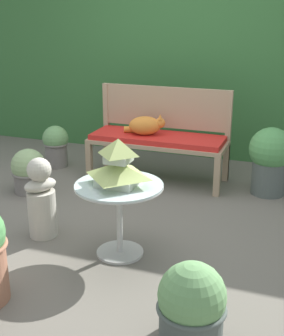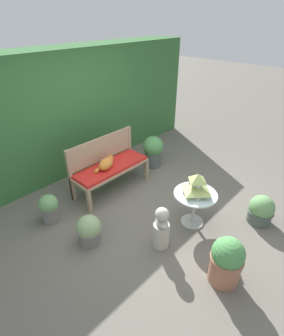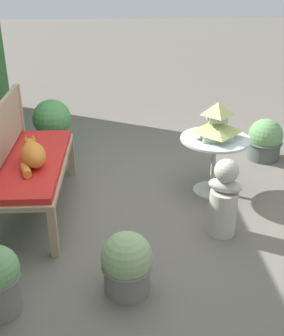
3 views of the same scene
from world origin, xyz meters
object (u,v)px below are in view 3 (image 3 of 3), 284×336
object	(u,v)px
cat	(33,155)
potted_plant_table_far	(53,127)
pagoda_birdhouse	(216,123)
garden_bust	(224,200)
potted_plant_path_edge	(265,140)
potted_plant_patio_mid	(127,264)
garden_bench	(35,166)
patio_table	(214,150)

from	to	relation	value
cat	potted_plant_table_far	world-z (taller)	cat
pagoda_birdhouse	potted_plant_table_far	size ratio (longest dim) A/B	0.55
potted_plant_table_far	garden_bust	bearing A→B (deg)	-135.88
cat	pagoda_birdhouse	bearing A→B (deg)	-95.19
potted_plant_path_edge	potted_plant_table_far	bearing A→B (deg)	85.90
pagoda_birdhouse	garden_bust	bearing A→B (deg)	174.96
pagoda_birdhouse	potted_plant_table_far	bearing A→B (deg)	60.71
potted_plant_patio_mid	potted_plant_table_far	xyz separation A→B (m)	(2.25, 0.78, 0.15)
cat	potted_plant_patio_mid	xyz separation A→B (m)	(-0.97, -0.74, -0.38)
potted_plant_table_far	cat	bearing A→B (deg)	-178.55
garden_bust	potted_plant_path_edge	world-z (taller)	garden_bust
potted_plant_patio_mid	potted_plant_path_edge	distance (m)	2.62
garden_bench	potted_plant_path_edge	size ratio (longest dim) A/B	3.09
cat	garden_bust	bearing A→B (deg)	-120.46
pagoda_birdhouse	potted_plant_path_edge	bearing A→B (deg)	-45.16
garden_bench	pagoda_birdhouse	bearing A→B (deg)	-81.39
pagoda_birdhouse	garden_bust	xyz separation A→B (m)	(-0.70, 0.06, -0.39)
pagoda_birdhouse	garden_bust	world-z (taller)	pagoda_birdhouse
garden_bench	potted_plant_table_far	world-z (taller)	potted_plant_table_far
cat	pagoda_birdhouse	world-z (taller)	pagoda_birdhouse
pagoda_birdhouse	garden_bench	bearing A→B (deg)	98.61
pagoda_birdhouse	potted_plant_patio_mid	bearing A→B (deg)	147.64
garden_bench	potted_plant_path_edge	world-z (taller)	garden_bench
cat	potted_plant_table_far	bearing A→B (deg)	-16.87
cat	patio_table	bearing A→B (deg)	-95.19
garden_bench	cat	world-z (taller)	cat
pagoda_birdhouse	cat	bearing A→B (deg)	103.12
garden_bench	garden_bust	distance (m)	1.62
potted_plant_path_edge	garden_bust	bearing A→B (deg)	150.76
pagoda_birdhouse	garden_bust	size ratio (longest dim) A/B	0.56
garden_bench	potted_plant_table_far	bearing A→B (deg)	0.54
potted_plant_path_edge	potted_plant_table_far	xyz separation A→B (m)	(0.17, 2.37, 0.15)
garden_bench	pagoda_birdhouse	xyz separation A→B (m)	(0.24, -1.61, 0.27)
pagoda_birdhouse	potted_plant_patio_mid	world-z (taller)	pagoda_birdhouse
potted_plant_patio_mid	potted_plant_path_edge	bearing A→B (deg)	-37.46
garden_bench	potted_plant_table_far	distance (m)	1.16
potted_plant_path_edge	potted_plant_patio_mid	bearing A→B (deg)	142.54
cat	potted_plant_path_edge	distance (m)	2.62
patio_table	potted_plant_patio_mid	size ratio (longest dim) A/B	1.46
potted_plant_path_edge	potted_plant_table_far	world-z (taller)	potted_plant_table_far
garden_bust	potted_plant_patio_mid	bearing A→B (deg)	68.28
potted_plant_path_edge	garden_bench	bearing A→B (deg)	112.67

